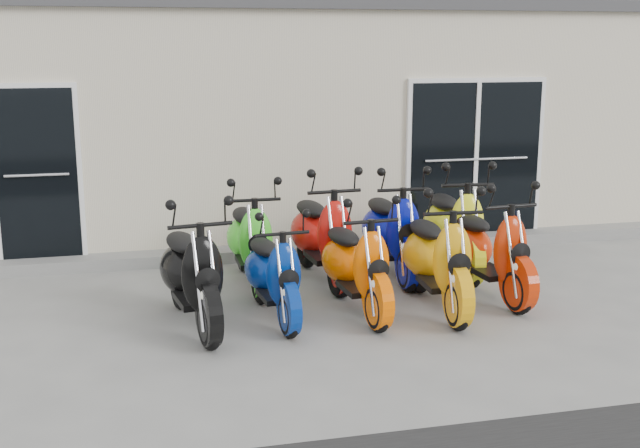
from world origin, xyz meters
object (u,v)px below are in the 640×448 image
(scooter_front_blue, at_px, (273,262))
(scooter_back_yellow, at_px, (454,215))
(scooter_front_orange_a, at_px, (356,252))
(scooter_back_red, at_px, (322,222))
(scooter_back_green, at_px, (250,228))
(scooter_back_blue, at_px, (391,219))
(scooter_front_orange_b, at_px, (438,245))
(scooter_front_red, at_px, (489,237))
(scooter_front_black, at_px, (191,259))

(scooter_front_blue, relative_size, scooter_back_yellow, 0.84)
(scooter_front_orange_a, height_order, scooter_back_red, scooter_back_red)
(scooter_back_yellow, bearing_deg, scooter_back_green, -177.07)
(scooter_front_blue, bearing_deg, scooter_back_blue, 30.97)
(scooter_front_orange_b, distance_m, scooter_back_red, 1.60)
(scooter_front_blue, distance_m, scooter_front_orange_a, 0.88)
(scooter_front_orange_b, height_order, scooter_back_yellow, scooter_back_yellow)
(scooter_front_blue, xyz_separation_m, scooter_back_blue, (1.67, 1.22, 0.10))
(scooter_back_red, bearing_deg, scooter_front_orange_b, -58.83)
(scooter_front_red, distance_m, scooter_back_blue, 1.30)
(scooter_front_black, distance_m, scooter_front_orange_b, 2.56)
(scooter_front_black, relative_size, scooter_back_red, 0.98)
(scooter_back_green, height_order, scooter_back_yellow, scooter_back_yellow)
(scooter_front_orange_a, xyz_separation_m, scooter_front_orange_b, (0.87, -0.09, 0.04))
(scooter_front_red, bearing_deg, scooter_back_blue, 122.59)
(scooter_back_red, distance_m, scooter_back_blue, 0.87)
(scooter_front_black, xyz_separation_m, scooter_back_green, (0.78, 1.31, -0.03))
(scooter_front_black, distance_m, scooter_back_blue, 2.79)
(scooter_front_red, bearing_deg, scooter_front_orange_a, -178.01)
(scooter_front_black, bearing_deg, scooter_back_yellow, 12.14)
(scooter_front_orange_a, xyz_separation_m, scooter_back_blue, (0.79, 1.22, 0.05))
(scooter_back_green, bearing_deg, scooter_front_orange_a, -54.08)
(scooter_front_orange_a, height_order, scooter_front_red, scooter_front_red)
(scooter_front_blue, xyz_separation_m, scooter_back_red, (0.80, 1.20, 0.11))
(scooter_front_orange_a, relative_size, scooter_back_yellow, 0.91)
(scooter_back_yellow, bearing_deg, scooter_back_red, -175.78)
(scooter_front_orange_a, bearing_deg, scooter_front_orange_b, -10.59)
(scooter_front_black, height_order, scooter_back_green, scooter_front_black)
(scooter_back_red, relative_size, scooter_back_yellow, 0.99)
(scooter_front_black, height_order, scooter_back_yellow, scooter_back_yellow)
(scooter_front_orange_a, height_order, scooter_back_green, scooter_back_green)
(scooter_front_black, height_order, scooter_front_red, scooter_front_black)
(scooter_front_blue, xyz_separation_m, scooter_front_red, (2.46, 0.19, 0.08))
(scooter_front_black, height_order, scooter_front_orange_b, scooter_front_orange_b)
(scooter_front_orange_a, bearing_deg, scooter_front_black, 176.68)
(scooter_back_yellow, bearing_deg, scooter_front_red, -86.08)
(scooter_front_orange_b, xyz_separation_m, scooter_back_green, (-1.79, 1.36, -0.03))
(scooter_front_orange_a, distance_m, scooter_front_red, 1.59)
(scooter_front_orange_a, height_order, scooter_back_yellow, scooter_back_yellow)
(scooter_back_blue, height_order, scooter_back_yellow, scooter_back_yellow)
(scooter_back_blue, bearing_deg, scooter_front_blue, -142.61)
(scooter_front_blue, distance_m, scooter_back_blue, 2.07)
(scooter_front_red, relative_size, scooter_back_red, 0.96)
(scooter_front_orange_b, bearing_deg, scooter_front_blue, 179.90)
(scooter_back_blue, bearing_deg, scooter_back_yellow, -0.36)
(scooter_front_orange_b, relative_size, scooter_back_blue, 0.99)
(scooter_front_orange_b, xyz_separation_m, scooter_back_blue, (-0.07, 1.31, 0.00))
(scooter_front_orange_b, xyz_separation_m, scooter_back_red, (-0.94, 1.30, 0.01))
(scooter_back_red, bearing_deg, scooter_front_blue, -128.46)
(scooter_front_black, bearing_deg, scooter_front_orange_b, -9.62)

